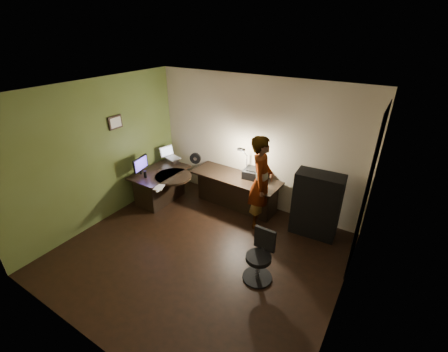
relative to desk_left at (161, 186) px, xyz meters
The scene contains 27 objects.
floor 2.02m from the desk_left, 29.58° to the right, with size 4.50×4.00×0.01m, color black.
ceiling 3.08m from the desk_left, 29.58° to the right, with size 4.50×4.00×0.01m, color silver.
wall_back 2.24m from the desk_left, 30.62° to the left, with size 4.50×0.01×2.70m, color tan.
wall_front 3.59m from the desk_left, 59.93° to the right, with size 4.50×0.01×2.70m, color tan.
wall_left 1.49m from the desk_left, 118.19° to the right, with size 0.01×4.00×2.70m, color tan.
wall_right 4.22m from the desk_left, 13.84° to the right, with size 0.01×4.00×2.70m, color tan.
green_wall_overlay 1.49m from the desk_left, 117.50° to the right, with size 0.00×4.00×2.70m, color #55682E.
arched_doorway 4.08m from the desk_left, ahead, with size 0.01×0.90×2.60m, color black.
french_door 4.31m from the desk_left, 21.12° to the right, with size 0.02×0.92×2.10m, color white.
framed_picture 1.66m from the desk_left, 132.73° to the right, with size 0.04×0.30×0.25m, color black.
desk_left is the anchor object (origin of this frame).
desk_right 1.63m from the desk_left, 23.44° to the left, with size 1.90×0.67×0.71m, color black.
cabinet 3.27m from the desk_left, 11.08° to the left, with size 0.82×0.41×1.23m, color black.
laptop_stand 0.71m from the desk_left, 101.88° to the left, with size 0.23×0.19×0.09m, color silver.
laptop 0.81m from the desk_left, 101.88° to the left, with size 0.36×0.33×0.25m, color silver.
monitor 0.62m from the desk_left, 129.19° to the right, with size 0.09×0.44×0.29m, color black.
mouse 0.92m from the desk_left, 49.53° to the right, with size 0.06×0.08×0.03m, color silver.
phone 0.46m from the desk_left, 87.68° to the left, with size 0.07×0.13×0.01m, color black.
pen 0.59m from the desk_left, 81.29° to the right, with size 0.01×0.13×0.01m, color black.
speaker 0.55m from the desk_left, 98.60° to the right, with size 0.06×0.06×0.16m, color black.
notepad 0.76m from the desk_left, 47.79° to the right, with size 0.17×0.24×0.01m, color silver.
desk_fan 0.95m from the desk_left, 43.73° to the left, with size 0.24×0.13×0.38m, color black.
headphones 1.88m from the desk_left, 27.35° to the left, with size 0.17×0.07×0.08m, color navy.
printer 2.09m from the desk_left, 23.75° to the left, with size 0.48×0.37×0.21m, color black.
desk_lamp 1.98m from the desk_left, 27.30° to the left, with size 0.18×0.33×0.74m, color black.
office_chair 2.98m from the desk_left, 18.70° to the right, with size 0.46×0.46×0.82m, color black.
person 2.30m from the desk_left, ahead, with size 0.65×0.43×1.82m, color #D8A88C.
Camera 1 is at (2.47, -3.15, 3.52)m, focal length 24.00 mm.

